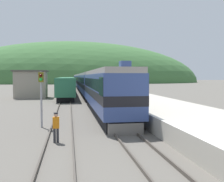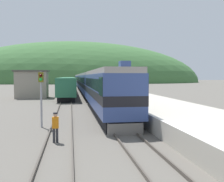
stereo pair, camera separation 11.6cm
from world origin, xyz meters
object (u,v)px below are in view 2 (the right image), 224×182
object	(u,v)px
carriage_second	(90,84)
signal_post_siding	(41,88)
express_train_lead_car	(106,90)
carriage_fourth	(81,81)
carriage_third	(84,82)
carriage_fifth	(79,80)
siding_train	(68,85)
track_worker	(55,126)

from	to	relation	value
carriage_second	signal_post_siding	size ratio (longest dim) A/B	4.78
express_train_lead_car	carriage_fourth	world-z (taller)	express_train_lead_car
carriage_second	carriage_fourth	xyz separation A→B (m)	(0.00, 40.28, 0.00)
carriage_fourth	signal_post_siding	xyz separation A→B (m)	(-5.47, -66.67, 0.55)
express_train_lead_car	carriage_fourth	xyz separation A→B (m)	(0.00, 60.75, -0.01)
carriage_third	carriage_fifth	size ratio (longest dim) A/B	1.00
carriage_fourth	siding_train	distance (m)	28.46
carriage_second	track_worker	xyz separation A→B (m)	(-4.22, -31.01, -1.37)
signal_post_siding	track_worker	bearing A→B (deg)	-74.91
carriage_fifth	signal_post_siding	xyz separation A→B (m)	(-5.47, -86.81, 0.55)
siding_train	signal_post_siding	world-z (taller)	signal_post_siding
carriage_fourth	signal_post_siding	size ratio (longest dim) A/B	4.78
signal_post_siding	carriage_second	bearing A→B (deg)	78.30
carriage_second	siding_train	size ratio (longest dim) A/B	0.44
carriage_fifth	track_worker	distance (m)	91.54
carriage_second	signal_post_siding	xyz separation A→B (m)	(-5.47, -26.40, 0.55)
express_train_lead_car	track_worker	distance (m)	11.44
carriage_fourth	signal_post_siding	bearing A→B (deg)	-94.69
carriage_third	carriage_fifth	xyz separation A→B (m)	(0.00, 40.28, 0.00)
carriage_fourth	siding_train	bearing A→B (deg)	-98.14
carriage_second	carriage_third	distance (m)	20.14
carriage_fifth	signal_post_siding	size ratio (longest dim) A/B	4.78
carriage_fifth	signal_post_siding	world-z (taller)	carriage_fifth
siding_train	carriage_third	bearing A→B (deg)	63.35
carriage_third	siding_train	xyz separation A→B (m)	(-4.03, -8.03, -0.54)
express_train_lead_car	track_worker	world-z (taller)	express_train_lead_car
carriage_second	carriage_third	xyz separation A→B (m)	(0.00, 20.14, 0.00)
siding_train	signal_post_siding	xyz separation A→B (m)	(-1.44, -38.50, 1.10)
carriage_fourth	siding_train	world-z (taller)	carriage_fourth
carriage_third	signal_post_siding	size ratio (longest dim) A/B	4.78
carriage_second	signal_post_siding	distance (m)	26.96
signal_post_siding	track_worker	xyz separation A→B (m)	(1.24, -4.62, -1.93)
siding_train	track_worker	bearing A→B (deg)	-90.25
express_train_lead_car	track_worker	bearing A→B (deg)	-111.84
carriage_third	siding_train	world-z (taller)	carriage_third
express_train_lead_car	carriage_second	size ratio (longest dim) A/B	1.01
carriage_third	carriage_fourth	size ratio (longest dim) A/B	1.00
carriage_third	signal_post_siding	xyz separation A→B (m)	(-5.47, -46.54, 0.55)
carriage_third	track_worker	xyz separation A→B (m)	(-4.22, -51.15, -1.37)
carriage_fifth	siding_train	world-z (taller)	carriage_fifth
carriage_fourth	track_worker	bearing A→B (deg)	-93.39
carriage_fifth	signal_post_siding	bearing A→B (deg)	-93.60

